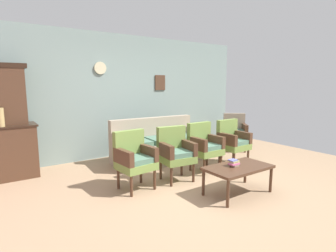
# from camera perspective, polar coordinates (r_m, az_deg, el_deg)

# --- Properties ---
(ground_plane) EXTENTS (7.68, 7.68, 0.00)m
(ground_plane) POSITION_cam_1_polar(r_m,az_deg,el_deg) (4.33, 7.06, -13.09)
(ground_plane) COLOR #997A5B
(wall_back_with_decor) EXTENTS (6.40, 0.09, 2.70)m
(wall_back_with_decor) POSITION_cam_1_polar(r_m,az_deg,el_deg) (6.24, -8.92, 6.36)
(wall_back_with_decor) COLOR gray
(wall_back_with_decor) RESTS_ON ground
(side_cabinet) EXTENTS (1.16, 0.55, 0.93)m
(side_cabinet) POSITION_cam_1_polar(r_m,az_deg,el_deg) (5.38, -32.00, -4.82)
(side_cabinet) COLOR #472D1E
(side_cabinet) RESTS_ON ground
(vase_on_cabinet) EXTENTS (0.11, 0.11, 0.31)m
(vase_on_cabinet) POSITION_cam_1_polar(r_m,az_deg,el_deg) (5.10, -32.03, 1.56)
(vase_on_cabinet) COLOR tan
(vase_on_cabinet) RESTS_ON side_cabinet
(floral_couch) EXTENTS (1.96, 0.88, 0.90)m
(floral_couch) POSITION_cam_1_polar(r_m,az_deg,el_deg) (5.69, -2.03, -4.22)
(floral_couch) COLOR gray
(floral_couch) RESTS_ON ground
(armchair_row_middle) EXTENTS (0.56, 0.54, 0.90)m
(armchair_row_middle) POSITION_cam_1_polar(r_m,az_deg,el_deg) (4.20, -7.16, -6.60)
(armchair_row_middle) COLOR olive
(armchair_row_middle) RESTS_ON ground
(armchair_near_couch_end) EXTENTS (0.57, 0.54, 0.90)m
(armchair_near_couch_end) POSITION_cam_1_polar(r_m,az_deg,el_deg) (4.54, 1.60, -5.33)
(armchair_near_couch_end) COLOR olive
(armchair_near_couch_end) RESTS_ON ground
(armchair_near_cabinet) EXTENTS (0.53, 0.50, 0.90)m
(armchair_near_cabinet) POSITION_cam_1_polar(r_m,az_deg,el_deg) (5.06, 7.70, -3.93)
(armchair_near_cabinet) COLOR olive
(armchair_near_cabinet) RESTS_ON ground
(armchair_by_doorway) EXTENTS (0.53, 0.50, 0.90)m
(armchair_by_doorway) POSITION_cam_1_polar(r_m,az_deg,el_deg) (5.57, 13.50, -2.91)
(armchair_by_doorway) COLOR olive
(armchair_by_doorway) RESTS_ON ground
(wingback_chair_by_fireplace) EXTENTS (0.71, 0.71, 0.90)m
(wingback_chair_by_fireplace) POSITION_cam_1_polar(r_m,az_deg,el_deg) (6.78, 14.01, -0.85)
(wingback_chair_by_fireplace) COLOR gray
(wingback_chair_by_fireplace) RESTS_ON ground
(coffee_table) EXTENTS (1.00, 0.56, 0.42)m
(coffee_table) POSITION_cam_1_polar(r_m,az_deg,el_deg) (4.13, 14.65, -8.86)
(coffee_table) COLOR #472D1E
(coffee_table) RESTS_ON ground
(book_stack_on_table) EXTENTS (0.16, 0.12, 0.10)m
(book_stack_on_table) POSITION_cam_1_polar(r_m,az_deg,el_deg) (4.10, 13.84, -7.62)
(book_stack_on_table) COLOR #87715D
(book_stack_on_table) RESTS_ON coffee_table
(floor_vase_by_wall) EXTENTS (0.24, 0.24, 0.73)m
(floor_vase_by_wall) POSITION_cam_1_polar(r_m,az_deg,el_deg) (7.65, 12.56, -0.75)
(floor_vase_by_wall) COLOR #66585D
(floor_vase_by_wall) RESTS_ON ground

